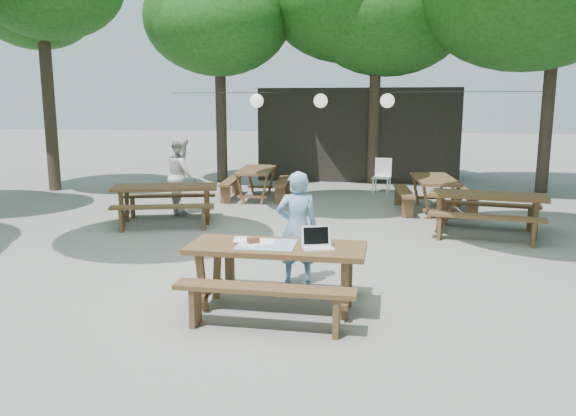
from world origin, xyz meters
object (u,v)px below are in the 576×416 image
(main_picnic_table, at_px, (277,276))
(woman, at_px, (297,228))
(plastic_chair, at_px, (382,183))
(picnic_table_nw, at_px, (166,204))
(second_person, at_px, (182,176))

(main_picnic_table, height_order, woman, woman)
(woman, distance_m, plastic_chair, 8.08)
(main_picnic_table, bearing_deg, picnic_table_nw, 126.31)
(second_person, relative_size, plastic_chair, 1.82)
(main_picnic_table, xyz_separation_m, woman, (0.07, 0.99, 0.35))
(picnic_table_nw, xyz_separation_m, woman, (3.16, -3.21, 0.35))
(picnic_table_nw, relative_size, plastic_chair, 2.53)
(woman, bearing_deg, picnic_table_nw, -57.28)
(woman, relative_size, plastic_chair, 1.64)
(picnic_table_nw, distance_m, woman, 4.51)
(second_person, xyz_separation_m, plastic_chair, (4.16, 3.74, -0.56))
(second_person, bearing_deg, picnic_table_nw, 160.90)
(main_picnic_table, xyz_separation_m, second_person, (-3.15, 5.26, 0.43))
(second_person, distance_m, plastic_chair, 5.62)
(picnic_table_nw, bearing_deg, main_picnic_table, -70.56)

